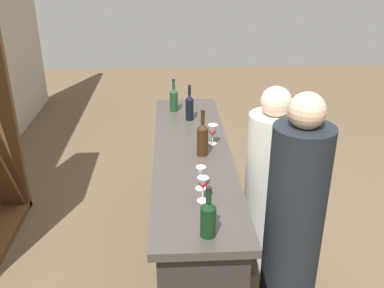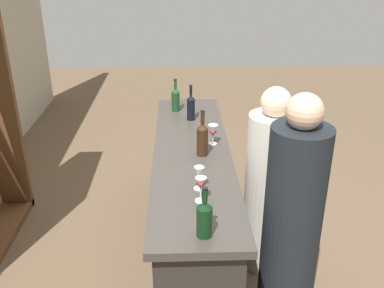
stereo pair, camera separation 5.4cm
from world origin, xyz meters
TOP-DOWN VIEW (x-y plane):
  - ground_plane at (0.00, 0.00)m, footprint 12.00×12.00m
  - bar_counter at (0.00, 0.00)m, footprint 2.36×0.56m
  - wine_bottle_leftmost_dark_green at (-1.04, -0.03)m, footprint 0.08×0.08m
  - wine_bottle_second_left_amber_brown at (-0.08, -0.07)m, footprint 0.08×0.08m
  - wine_bottle_center_near_black at (0.62, -0.01)m, footprint 0.07×0.07m
  - wine_bottle_second_right_olive_green at (0.85, 0.12)m, footprint 0.07×0.07m
  - wine_glass_near_left at (0.11, -0.16)m, footprint 0.07×0.07m
  - wine_glass_near_center at (-0.70, -0.03)m, footprint 0.07×0.07m
  - wine_glass_near_right at (-0.56, -0.02)m, footprint 0.07×0.07m
  - person_left_guest at (-0.79, -0.56)m, footprint 0.43×0.43m
  - person_center_guest at (-0.15, -0.56)m, footprint 0.39×0.39m

SIDE VIEW (x-z plane):
  - ground_plane at x=0.00m, z-range 0.00..0.00m
  - bar_counter at x=0.00m, z-range 0.00..0.91m
  - person_center_guest at x=-0.15m, z-range -0.06..1.37m
  - person_left_guest at x=-0.79m, z-range -0.06..1.54m
  - wine_glass_near_right at x=-0.56m, z-range 0.94..1.09m
  - wine_glass_near_left at x=0.11m, z-range 0.93..1.09m
  - wine_bottle_leftmost_dark_green at x=-1.04m, z-range 0.87..1.16m
  - wine_glass_near_center at x=-0.70m, z-range 0.94..1.10m
  - wine_bottle_second_right_olive_green at x=0.85m, z-range 0.87..1.17m
  - wine_bottle_center_near_black at x=0.62m, z-range 0.87..1.18m
  - wine_bottle_second_left_amber_brown at x=-0.08m, z-range 0.87..1.21m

